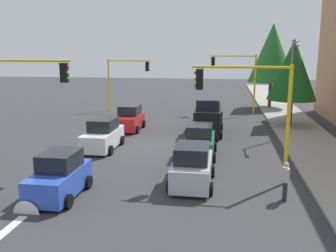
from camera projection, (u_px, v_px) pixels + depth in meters
The scene contains 18 objects.
ground_plane at pixel (154, 146), 24.60m from camera, with size 120.00×120.00×0.00m, color #353538.
sidewalk_kerb at pixel (303, 134), 27.88m from camera, with size 80.00×4.00×0.15m, color gray.
lane_arrow_near at pixel (19, 220), 13.90m from camera, with size 2.40×1.10×1.10m.
traffic_signal_far_right at pixel (126, 74), 38.22m from camera, with size 0.36×4.59×5.39m.
traffic_signal_far_left at pixel (237, 72), 36.47m from camera, with size 0.36×4.59×5.89m.
traffic_signal_near_right at pixel (21, 92), 18.80m from camera, with size 0.36×4.59×5.93m.
traffic_signal_near_left at pixel (250, 100), 17.14m from camera, with size 0.36×4.59×5.68m.
street_lamp_curbside at pixel (292, 78), 25.86m from camera, with size 2.15×0.28×7.00m.
tree_roadside_mid at pixel (293, 70), 29.91m from camera, with size 3.97×3.97×7.24m.
tree_roadside_far at pixel (272, 53), 39.42m from camera, with size 4.97×4.97×9.12m.
delivery_van_black at pixel (208, 118), 27.88m from camera, with size 4.80×2.22×2.77m.
car_white at pixel (103, 135), 23.80m from camera, with size 4.17×2.03×1.98m.
car_silver at pixel (192, 166), 17.41m from camera, with size 3.92×2.06×1.98m.
car_blue at pixel (60, 177), 16.02m from camera, with size 3.66×1.97×1.98m.
car_green at pixel (200, 142), 22.09m from camera, with size 3.79×2.01×1.98m.
car_red at pixel (130, 119), 29.50m from camera, with size 3.81×2.02×1.98m.
car_yellow at pixel (211, 111), 33.46m from camera, with size 4.12×2.00×1.98m.
pedestrian_crossing at pixel (286, 180), 15.53m from camera, with size 0.40×0.24×1.70m.
Camera 1 is at (23.41, 4.51, 6.29)m, focal length 39.37 mm.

